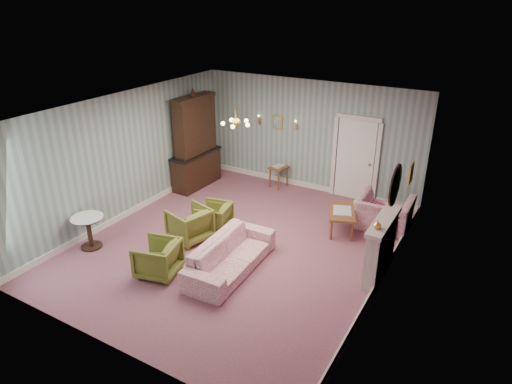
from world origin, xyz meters
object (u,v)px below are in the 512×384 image
Objects in this scene: olive_chair_b at (190,222)px; sofa_chintz at (231,250)px; olive_chair_a at (158,257)px; wingback_chair at (385,208)px; pedestal_table at (89,232)px; olive_chair_c at (214,216)px; dresser at (195,140)px; side_table_black at (390,224)px; fireplace at (381,247)px; coffee_table at (341,221)px.

sofa_chintz reaches higher than olive_chair_b.
sofa_chintz reaches higher than olive_chair_a.
olive_chair_b is 0.36× the size of sofa_chintz.
wingback_chair reaches higher than pedestal_table.
olive_chair_b is at bearing -30.87° from olive_chair_c.
dresser is 3.87m from pedestal_table.
side_table_black is at bearing -41.21° from sofa_chintz.
side_table_black is (-0.21, 1.56, -0.29)m from fireplace.
olive_chair_b is 4.30m from wingback_chair.
olive_chair_c is 0.32× the size of sofa_chintz.
wingback_chair is at bearing 127.13° from olive_chair_a.
dresser reaches higher than side_table_black.
coffee_table is at bearing 107.28° from olive_chair_c.
olive_chair_c is at bearing 46.81° from pedestal_table.
sofa_chintz is 3.63m from side_table_black.
olive_chair_c is at bearing 168.62° from olive_chair_a.
olive_chair_c is 0.98× the size of pedestal_table.
side_table_black is at bearing 123.27° from olive_chair_a.
coffee_table is at bearing 35.83° from wingback_chair.
wingback_chair is 1.87m from fireplace.
olive_chair_a is 4.14m from fireplace.
wingback_chair is (3.24, 1.95, 0.16)m from olive_chair_c.
olive_chair_a reaches higher than coffee_table.
olive_chair_b is 2.05m from pedestal_table.
coffee_table is (4.32, -0.48, -1.06)m from dresser.
olive_chair_a is 0.76× the size of coffee_table.
olive_chair_b is 3.08m from dresser.
olive_chair_c reaches higher than coffee_table.
olive_chair_c is at bearing 175.78° from olive_chair_b.
coffee_table is 1.03m from side_table_black.
wingback_chair is 1.17× the size of coffee_table.
fireplace is (3.88, 0.72, 0.18)m from olive_chair_b.
pedestal_table is at bearing -54.68° from olive_chair_c.
coffee_table is (-0.77, -0.59, -0.26)m from wingback_chair.
wingback_chair is (2.06, 3.09, 0.08)m from sofa_chintz.
olive_chair_c is at bearing 43.51° from sofa_chintz.
olive_chair_b is 0.57× the size of fireplace.
side_table_black is (3.37, 3.63, -0.09)m from olive_chair_a.
wingback_chair reaches higher than olive_chair_a.
olive_chair_b is 3.33m from coffee_table.
fireplace is (0.42, -1.83, 0.07)m from wingback_chair.
pedestal_table is (-5.46, -2.03, -0.22)m from fireplace.
fireplace is at bearing -46.13° from coffee_table.
olive_chair_c is 2.83m from coffee_table.
fireplace is (5.51, -1.72, -0.73)m from dresser.
olive_chair_a is at bearing -61.29° from dresser.
olive_chair_c is at bearing 29.33° from wingback_chair.
wingback_chair is 1.00m from coffee_table.
coffee_table is (2.48, 1.36, -0.09)m from olive_chair_c.
pedestal_table is (-1.88, 0.04, -0.02)m from olive_chair_a.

